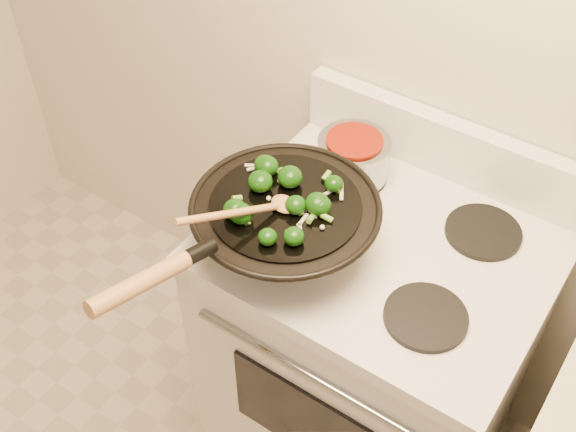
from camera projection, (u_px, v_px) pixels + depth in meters
The scene contains 5 objects.
stove at pixel (370, 350), 2.01m from camera, with size 0.78×0.67×1.08m.
wok at pixel (284, 224), 1.61m from camera, with size 0.43×0.70×0.22m.
stirfry at pixel (281, 195), 1.56m from camera, with size 0.26×0.27×0.05m.
wooden_spoon at pixel (254, 209), 1.51m from camera, with size 0.14×0.28×0.11m.
saucepan at pixel (353, 157), 1.80m from camera, with size 0.18×0.29×0.11m.
Camera 1 is at (0.44, 0.09, 2.16)m, focal length 45.00 mm.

